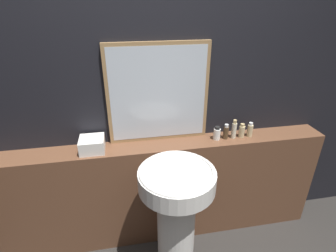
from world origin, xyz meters
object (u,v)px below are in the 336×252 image
at_px(pedestal_sink, 176,214).
at_px(body_wash_bottle, 242,131).
at_px(conditioner_bottle, 226,132).
at_px(mirror, 158,94).
at_px(shampoo_bottle, 217,133).
at_px(towel_stack, 92,145).
at_px(hand_soap_bottle, 250,130).
at_px(lotion_bottle, 234,130).

height_order(pedestal_sink, body_wash_bottle, body_wash_bottle).
height_order(pedestal_sink, conditioner_bottle, conditioner_bottle).
relative_size(mirror, shampoo_bottle, 6.88).
height_order(towel_stack, conditioner_bottle, conditioner_bottle).
height_order(mirror, shampoo_bottle, mirror).
distance_m(towel_stack, conditioner_bottle, 0.99).
xyz_separation_m(body_wash_bottle, hand_soap_bottle, (0.07, 0.00, 0.00)).
bearing_deg(hand_soap_bottle, lotion_bottle, 180.00).
xyz_separation_m(lotion_bottle, body_wash_bottle, (0.07, 0.00, -0.02)).
relative_size(towel_stack, body_wash_bottle, 1.51).
bearing_deg(pedestal_sink, mirror, 93.88).
height_order(pedestal_sink, lotion_bottle, lotion_bottle).
bearing_deg(conditioner_bottle, pedestal_sink, -138.98).
height_order(lotion_bottle, body_wash_bottle, lotion_bottle).
relative_size(mirror, conditioner_bottle, 6.16).
relative_size(towel_stack, lotion_bottle, 1.13).
bearing_deg(mirror, shampoo_bottle, -11.55).
distance_m(shampoo_bottle, lotion_bottle, 0.14).
bearing_deg(lotion_bottle, shampoo_bottle, 180.00).
bearing_deg(body_wash_bottle, hand_soap_bottle, 0.00).
height_order(pedestal_sink, towel_stack, towel_stack).
bearing_deg(conditioner_bottle, shampoo_bottle, 180.00).
bearing_deg(mirror, pedestal_sink, -86.12).
xyz_separation_m(pedestal_sink, shampoo_bottle, (0.40, 0.41, 0.35)).
bearing_deg(hand_soap_bottle, towel_stack, 180.00).
height_order(shampoo_bottle, body_wash_bottle, body_wash_bottle).
bearing_deg(pedestal_sink, hand_soap_bottle, 31.47).
relative_size(pedestal_sink, conditioner_bottle, 7.91).
bearing_deg(hand_soap_bottle, mirror, 172.82).
bearing_deg(mirror, lotion_bottle, -8.85).
xyz_separation_m(mirror, shampoo_bottle, (0.43, -0.09, -0.31)).
bearing_deg(body_wash_bottle, pedestal_sink, -145.71).
xyz_separation_m(towel_stack, conditioner_bottle, (0.99, -0.00, 0.01)).
bearing_deg(shampoo_bottle, pedestal_sink, -134.27).
xyz_separation_m(pedestal_sink, hand_soap_bottle, (0.67, 0.41, 0.35)).
relative_size(mirror, lotion_bottle, 4.87).
distance_m(pedestal_sink, shampoo_bottle, 0.67).
bearing_deg(body_wash_bottle, mirror, 172.06).
relative_size(mirror, hand_soap_bottle, 6.24).
height_order(mirror, body_wash_bottle, mirror).
distance_m(towel_stack, lotion_bottle, 1.05).
distance_m(conditioner_bottle, lotion_bottle, 0.07).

